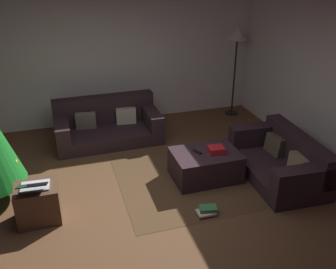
{
  "coord_description": "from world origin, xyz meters",
  "views": [
    {
      "loc": [
        -0.85,
        -3.97,
        3.02
      ],
      "look_at": [
        0.55,
        0.58,
        0.75
      ],
      "focal_mm": 39.44,
      "sensor_mm": 36.0,
      "label": 1
    }
  ],
  "objects_px": {
    "gift_box": "(216,150)",
    "couch_right": "(283,160)",
    "book_stack": "(207,211)",
    "couch_left": "(107,125)",
    "laptop": "(34,186)",
    "side_table": "(38,203)",
    "corner_lamp": "(237,41)",
    "tv_remote": "(197,152)",
    "ottoman": "(205,165)"
  },
  "relations": [
    {
      "from": "laptop",
      "to": "corner_lamp",
      "type": "xyz_separation_m",
      "value": [
        3.94,
        2.6,
        1.01
      ]
    },
    {
      "from": "gift_box",
      "to": "corner_lamp",
      "type": "height_order",
      "value": "corner_lamp"
    },
    {
      "from": "couch_left",
      "to": "couch_right",
      "type": "bearing_deg",
      "value": 137.17
    },
    {
      "from": "ottoman",
      "to": "laptop",
      "type": "xyz_separation_m",
      "value": [
        -2.4,
        -0.37,
        0.33
      ]
    },
    {
      "from": "gift_box",
      "to": "corner_lamp",
      "type": "xyz_separation_m",
      "value": [
        1.4,
        2.28,
        1.08
      ]
    },
    {
      "from": "gift_box",
      "to": "corner_lamp",
      "type": "distance_m",
      "value": 2.88
    },
    {
      "from": "couch_left",
      "to": "couch_right",
      "type": "xyz_separation_m",
      "value": [
        2.34,
        -2.09,
        -0.01
      ]
    },
    {
      "from": "ottoman",
      "to": "book_stack",
      "type": "distance_m",
      "value": 0.92
    },
    {
      "from": "couch_right",
      "to": "tv_remote",
      "type": "relative_size",
      "value": 10.63
    },
    {
      "from": "ottoman",
      "to": "gift_box",
      "type": "height_order",
      "value": "gift_box"
    },
    {
      "from": "ottoman",
      "to": "tv_remote",
      "type": "bearing_deg",
      "value": 159.96
    },
    {
      "from": "side_table",
      "to": "couch_right",
      "type": "bearing_deg",
      "value": 0.18
    },
    {
      "from": "couch_left",
      "to": "tv_remote",
      "type": "xyz_separation_m",
      "value": [
        1.08,
        -1.75,
        0.16
      ]
    },
    {
      "from": "couch_left",
      "to": "gift_box",
      "type": "bearing_deg",
      "value": 125.11
    },
    {
      "from": "couch_right",
      "to": "gift_box",
      "type": "bearing_deg",
      "value": 78.94
    },
    {
      "from": "gift_box",
      "to": "couch_right",
      "type": "bearing_deg",
      "value": -14.16
    },
    {
      "from": "laptop",
      "to": "corner_lamp",
      "type": "height_order",
      "value": "corner_lamp"
    },
    {
      "from": "couch_left",
      "to": "couch_right",
      "type": "height_order",
      "value": "couch_left"
    },
    {
      "from": "ottoman",
      "to": "gift_box",
      "type": "xyz_separation_m",
      "value": [
        0.14,
        -0.05,
        0.26
      ]
    },
    {
      "from": "tv_remote",
      "to": "ottoman",
      "type": "bearing_deg",
      "value": -43.54
    },
    {
      "from": "side_table",
      "to": "gift_box",
      "type": "bearing_deg",
      "value": 5.91
    },
    {
      "from": "couch_left",
      "to": "couch_right",
      "type": "relative_size",
      "value": 1.1
    },
    {
      "from": "ottoman",
      "to": "book_stack",
      "type": "bearing_deg",
      "value": -110.24
    },
    {
      "from": "gift_box",
      "to": "tv_remote",
      "type": "height_order",
      "value": "gift_box"
    },
    {
      "from": "ottoman",
      "to": "side_table",
      "type": "xyz_separation_m",
      "value": [
        -2.4,
        -0.31,
        0.03
      ]
    },
    {
      "from": "couch_right",
      "to": "couch_left",
      "type": "bearing_deg",
      "value": 51.35
    },
    {
      "from": "couch_left",
      "to": "laptop",
      "type": "relative_size",
      "value": 4.32
    },
    {
      "from": "couch_right",
      "to": "ottoman",
      "type": "xyz_separation_m",
      "value": [
        -1.14,
        0.3,
        -0.05
      ]
    },
    {
      "from": "side_table",
      "to": "book_stack",
      "type": "height_order",
      "value": "side_table"
    },
    {
      "from": "couch_right",
      "to": "book_stack",
      "type": "height_order",
      "value": "couch_right"
    },
    {
      "from": "gift_box",
      "to": "laptop",
      "type": "bearing_deg",
      "value": -172.65
    },
    {
      "from": "tv_remote",
      "to": "laptop",
      "type": "relative_size",
      "value": 0.37
    },
    {
      "from": "book_stack",
      "to": "couch_left",
      "type": "bearing_deg",
      "value": 108.64
    },
    {
      "from": "side_table",
      "to": "corner_lamp",
      "type": "distance_m",
      "value": 4.86
    },
    {
      "from": "ottoman",
      "to": "side_table",
      "type": "distance_m",
      "value": 2.42
    },
    {
      "from": "couch_left",
      "to": "book_stack",
      "type": "relative_size",
      "value": 6.68
    },
    {
      "from": "couch_right",
      "to": "ottoman",
      "type": "relative_size",
      "value": 1.73
    },
    {
      "from": "couch_right",
      "to": "corner_lamp",
      "type": "height_order",
      "value": "corner_lamp"
    },
    {
      "from": "gift_box",
      "to": "laptop",
      "type": "xyz_separation_m",
      "value": [
        -2.54,
        -0.33,
        0.07
      ]
    },
    {
      "from": "tv_remote",
      "to": "book_stack",
      "type": "bearing_deg",
      "value": -125.62
    },
    {
      "from": "ottoman",
      "to": "laptop",
      "type": "height_order",
      "value": "laptop"
    },
    {
      "from": "gift_box",
      "to": "laptop",
      "type": "relative_size",
      "value": 0.52
    },
    {
      "from": "couch_left",
      "to": "laptop",
      "type": "xyz_separation_m",
      "value": [
        -1.2,
        -2.17,
        0.27
      ]
    },
    {
      "from": "corner_lamp",
      "to": "ottoman",
      "type": "bearing_deg",
      "value": -124.57
    },
    {
      "from": "couch_right",
      "to": "ottoman",
      "type": "height_order",
      "value": "couch_right"
    },
    {
      "from": "couch_left",
      "to": "laptop",
      "type": "distance_m",
      "value": 2.49
    },
    {
      "from": "side_table",
      "to": "book_stack",
      "type": "xyz_separation_m",
      "value": [
        2.08,
        -0.54,
        -0.19
      ]
    },
    {
      "from": "ottoman",
      "to": "laptop",
      "type": "relative_size",
      "value": 2.27
    },
    {
      "from": "couch_left",
      "to": "book_stack",
      "type": "height_order",
      "value": "couch_left"
    },
    {
      "from": "corner_lamp",
      "to": "laptop",
      "type": "bearing_deg",
      "value": -146.52
    }
  ]
}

